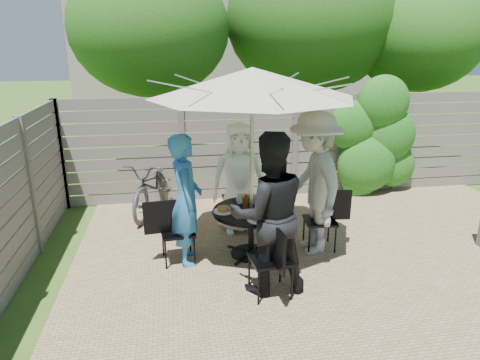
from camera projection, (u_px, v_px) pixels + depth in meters
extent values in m
plane|color=#35581B|center=(362.00, 279.00, 5.11)|extent=(60.00, 60.00, 0.00)
cube|color=#9D825B|center=(345.00, 258.00, 5.58)|extent=(7.00, 6.00, 0.02)
cube|color=slate|center=(295.00, 146.00, 7.65)|extent=(8.00, 0.10, 1.85)
cube|color=slate|center=(6.00, 212.00, 4.70)|extent=(0.10, 5.00, 1.85)
ellipsoid|color=#1A5714|center=(372.00, 147.00, 7.72)|extent=(1.20, 0.70, 1.80)
cube|color=gray|center=(228.00, 48.00, 15.62)|extent=(10.00, 6.00, 5.00)
ellipsoid|color=#1D5113|center=(150.00, 28.00, 8.53)|extent=(3.20, 3.20, 2.72)
ellipsoid|color=#1D5113|center=(311.00, 20.00, 9.46)|extent=(3.80, 3.80, 3.23)
ellipsoid|color=#1D5113|center=(418.00, 36.00, 9.24)|extent=(2.80, 2.80, 2.38)
cylinder|color=black|center=(251.00, 210.00, 5.49)|extent=(1.03, 1.03, 0.03)
cylinder|color=black|center=(251.00, 233.00, 5.59)|extent=(0.07, 0.07, 0.64)
cylinder|color=black|center=(251.00, 254.00, 5.68)|extent=(0.53, 0.53, 0.04)
cylinder|color=silver|center=(252.00, 172.00, 5.34)|extent=(0.04, 0.04, 2.30)
cone|color=beige|center=(252.00, 82.00, 5.00)|extent=(2.60, 2.60, 0.35)
cube|color=black|center=(237.00, 199.00, 6.44)|extent=(0.45, 0.45, 0.03)
cube|color=black|center=(236.00, 180.00, 6.57)|extent=(0.04, 0.43, 0.44)
imported|color=white|center=(239.00, 178.00, 6.21)|extent=(0.82, 0.55, 1.64)
cube|color=black|center=(178.00, 232.00, 5.38)|extent=(0.45, 0.45, 0.03)
cube|color=black|center=(160.00, 217.00, 5.26)|extent=(0.41, 0.07, 0.42)
imported|color=#2A71B8|center=(186.00, 200.00, 5.28)|extent=(0.43, 0.63, 1.68)
cube|color=black|center=(270.00, 259.00, 4.67)|extent=(0.47, 0.47, 0.03)
cube|color=black|center=(277.00, 248.00, 4.39)|extent=(0.07, 0.44, 0.44)
imported|color=black|center=(268.00, 214.00, 4.63)|extent=(0.92, 0.73, 1.84)
cube|color=black|center=(320.00, 221.00, 5.74)|extent=(0.44, 0.44, 0.03)
cube|color=black|center=(336.00, 205.00, 5.68)|extent=(0.41, 0.07, 0.42)
imported|color=#AFB0AB|center=(314.00, 183.00, 5.55)|extent=(0.76, 1.26, 1.91)
cylinder|color=white|center=(245.00, 199.00, 5.82)|extent=(0.26, 0.26, 0.01)
cylinder|color=#B66F35|center=(245.00, 197.00, 5.81)|extent=(0.15, 0.15, 0.05)
cylinder|color=white|center=(224.00, 211.00, 5.42)|extent=(0.26, 0.26, 0.01)
cylinder|color=#B66F35|center=(224.00, 209.00, 5.41)|extent=(0.15, 0.15, 0.05)
cylinder|color=white|center=(258.00, 220.00, 5.15)|extent=(0.26, 0.26, 0.01)
cylinder|color=#B66F35|center=(258.00, 217.00, 5.14)|extent=(0.15, 0.15, 0.05)
cylinder|color=white|center=(278.00, 207.00, 5.55)|extent=(0.26, 0.26, 0.01)
cylinder|color=#B66F35|center=(278.00, 205.00, 5.54)|extent=(0.15, 0.15, 0.05)
cylinder|color=white|center=(271.00, 217.00, 5.24)|extent=(0.24, 0.24, 0.01)
cylinder|color=#B66F35|center=(271.00, 214.00, 5.23)|extent=(0.14, 0.14, 0.05)
cylinder|color=silver|center=(239.00, 198.00, 5.69)|extent=(0.07, 0.07, 0.14)
cylinder|color=silver|center=(264.00, 211.00, 5.25)|extent=(0.07, 0.07, 0.14)
cylinder|color=silver|center=(269.00, 200.00, 5.61)|extent=(0.07, 0.07, 0.14)
cylinder|color=#59280C|center=(246.00, 203.00, 5.50)|extent=(0.09, 0.09, 0.16)
cylinder|color=#C6B293|center=(255.00, 199.00, 5.70)|extent=(0.08, 0.08, 0.12)
imported|color=#333338|center=(154.00, 185.00, 7.04)|extent=(1.11, 1.85, 0.92)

